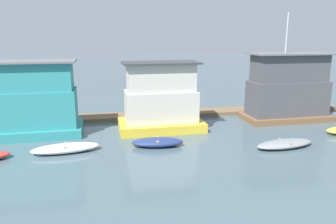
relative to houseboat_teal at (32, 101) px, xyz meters
The scene contains 10 objects.
ground_plane 9.63m from the houseboat_teal, ahead, with size 200.00×200.00×0.00m, color #475B66.
dock_walkway 10.25m from the houseboat_teal, 21.16° to the left, with size 33.80×2.10×0.30m, color brown.
houseboat_teal is the anchor object (origin of this frame).
houseboat_yellow 8.90m from the houseboat_teal, ahead, with size 6.12×3.49×4.96m.
houseboat_brown 19.49m from the houseboat_teal, ahead, with size 7.02×3.23×8.54m.
dinghy_white 5.20m from the houseboat_teal, 59.54° to the right, with size 4.06×1.66×0.53m.
dinghy_navy 9.21m from the houseboat_teal, 27.53° to the right, with size 3.38×1.75×0.53m.
dinghy_grey 16.89m from the houseboat_teal, 20.93° to the right, with size 4.08×1.89×0.45m.
mooring_post_far_right 19.41m from the houseboat_teal, ahead, with size 0.21×0.21×1.51m, color brown.
mooring_post_far_left 17.75m from the houseboat_teal, ahead, with size 0.23×0.23×2.09m, color brown.
Camera 1 is at (-4.82, -23.49, 6.80)m, focal length 35.00 mm.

